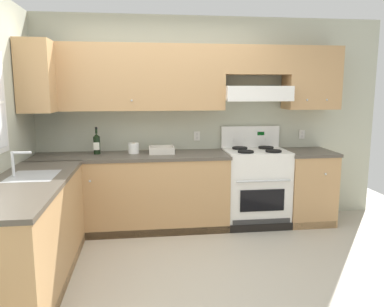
% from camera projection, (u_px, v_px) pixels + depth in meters
% --- Properties ---
extents(ground_plane, '(7.04, 7.04, 0.00)m').
position_uv_depth(ground_plane, '(176.00, 276.00, 3.44)').
color(ground_plane, '#B2AA99').
extents(wall_back, '(4.68, 0.57, 2.55)m').
position_uv_depth(wall_back, '(196.00, 104.00, 4.74)').
color(wall_back, '#B7BAA3').
rests_on(wall_back, ground_plane).
extents(counter_back_run, '(3.60, 0.65, 0.91)m').
position_uv_depth(counter_back_run, '(170.00, 191.00, 4.58)').
color(counter_back_run, tan).
rests_on(counter_back_run, ground_plane).
extents(counter_left_run, '(0.63, 1.91, 1.13)m').
position_uv_depth(counter_left_run, '(29.00, 234.00, 3.21)').
color(counter_left_run, tan).
rests_on(counter_left_run, ground_plane).
extents(stove, '(0.76, 0.62, 1.20)m').
position_uv_depth(stove, '(255.00, 186.00, 4.73)').
color(stove, white).
rests_on(stove, ground_plane).
extents(wine_bottle, '(0.08, 0.08, 0.32)m').
position_uv_depth(wine_bottle, '(97.00, 143.00, 4.47)').
color(wine_bottle, black).
rests_on(wine_bottle, counter_back_run).
extents(bowl, '(0.30, 0.25, 0.08)m').
position_uv_depth(bowl, '(162.00, 151.00, 4.55)').
color(bowl, beige).
rests_on(bowl, counter_back_run).
extents(paper_towel_roll, '(0.13, 0.13, 0.13)m').
position_uv_depth(paper_towel_roll, '(134.00, 148.00, 4.53)').
color(paper_towel_roll, white).
rests_on(paper_towel_roll, counter_back_run).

